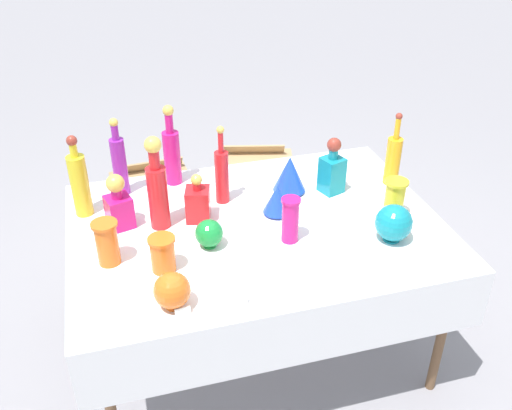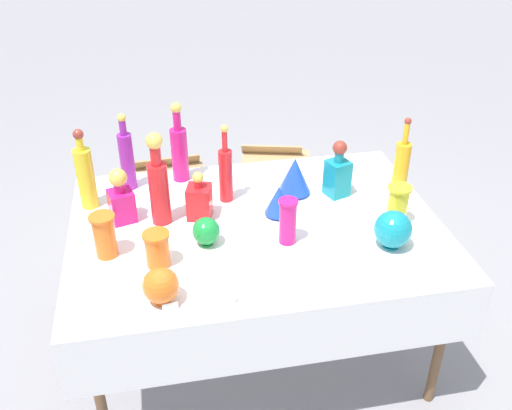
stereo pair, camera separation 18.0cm
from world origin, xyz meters
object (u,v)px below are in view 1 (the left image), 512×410
object	(u,v)px
slender_vase_2	(163,253)
fluted_vase_0	(290,174)
tall_bottle_2	(393,158)
tall_bottle_5	(172,153)
round_bowl_1	(394,223)
slender_vase_1	(395,197)
round_bowl_2	(172,291)
square_decanter_0	(332,170)
cardboard_box_behind_right	(259,184)
tall_bottle_1	(222,174)
slender_vase_0	(290,219)
tall_bottle_3	(119,163)
tall_bottle_0	(157,189)
fluted_vase_1	(277,199)
tall_bottle_4	(79,183)
slender_vase_3	(107,241)
cardboard_box_behind_left	(153,197)
round_bowl_0	(209,233)
square_decanter_2	(198,202)
square_decanter_1	(118,205)

from	to	relation	value
slender_vase_2	fluted_vase_0	size ratio (longest dim) A/B	0.79
tall_bottle_2	fluted_vase_0	xyz separation A→B (m)	(-0.52, 0.05, -0.04)
tall_bottle_5	round_bowl_1	distance (m)	1.13
slender_vase_1	round_bowl_2	distance (m)	1.12
square_decanter_0	slender_vase_1	bearing A→B (deg)	-57.06
cardboard_box_behind_right	tall_bottle_5	bearing A→B (deg)	-129.51
tall_bottle_1	tall_bottle_2	distance (m)	0.86
square_decanter_0	slender_vase_0	distance (m)	0.48
tall_bottle_3	slender_vase_2	size ratio (longest dim) A/B	2.60
tall_bottle_0	slender_vase_2	bearing A→B (deg)	-95.36
cardboard_box_behind_right	round_bowl_1	bearing A→B (deg)	-85.06
tall_bottle_2	tall_bottle_3	xyz separation A→B (m)	(-1.32, 0.26, 0.03)
slender_vase_0	fluted_vase_1	bearing A→B (deg)	87.26
round_bowl_2	tall_bottle_4	bearing A→B (deg)	111.77
tall_bottle_4	cardboard_box_behind_right	xyz separation A→B (m)	(1.14, 1.02, -0.74)
slender_vase_1	cardboard_box_behind_right	bearing A→B (deg)	99.17
slender_vase_0	round_bowl_2	size ratio (longest dim) A/B	1.42
tall_bottle_2	slender_vase_3	bearing A→B (deg)	-168.29
slender_vase_0	slender_vase_3	world-z (taller)	slender_vase_0
slender_vase_1	round_bowl_1	distance (m)	0.20
tall_bottle_5	slender_vase_3	bearing A→B (deg)	-120.82
tall_bottle_2	fluted_vase_1	xyz separation A→B (m)	(-0.64, -0.12, -0.06)
square_decanter_0	slender_vase_0	xyz separation A→B (m)	(-0.33, -0.34, -0.01)
cardboard_box_behind_right	slender_vase_0	bearing A→B (deg)	-100.95
round_bowl_2	cardboard_box_behind_left	world-z (taller)	round_bowl_2
slender_vase_0	tall_bottle_1	bearing A→B (deg)	117.39
round_bowl_2	tall_bottle_0	bearing A→B (deg)	87.12
tall_bottle_1	round_bowl_0	xyz separation A→B (m)	(-0.14, -0.35, -0.08)
square_decanter_2	tall_bottle_5	bearing A→B (deg)	98.61
cardboard_box_behind_right	round_bowl_0	bearing A→B (deg)	-113.69
tall_bottle_3	square_decanter_0	xyz separation A→B (m)	(0.99, -0.26, -0.04)
slender_vase_2	fluted_vase_0	xyz separation A→B (m)	(0.68, 0.45, 0.02)
tall_bottle_4	round_bowl_1	xyz separation A→B (m)	(1.28, -0.58, -0.08)
tall_bottle_1	fluted_vase_0	world-z (taller)	tall_bottle_1
slender_vase_2	fluted_vase_0	bearing A→B (deg)	33.57
tall_bottle_4	slender_vase_2	distance (m)	0.61
tall_bottle_3	slender_vase_0	size ratio (longest dim) A/B	1.91
tall_bottle_4	round_bowl_1	size ratio (longest dim) A/B	2.35
slender_vase_0	cardboard_box_behind_right	xyz separation A→B (m)	(0.29, 1.49, -0.69)
slender_vase_0	round_bowl_2	world-z (taller)	slender_vase_0
tall_bottle_5	cardboard_box_behind_left	size ratio (longest dim) A/B	0.76
tall_bottle_5	slender_vase_1	xyz separation A→B (m)	(0.92, -0.59, -0.07)
tall_bottle_5	square_decanter_1	size ratio (longest dim) A/B	1.60
fluted_vase_1	tall_bottle_5	bearing A→B (deg)	134.12
tall_bottle_1	round_bowl_0	distance (m)	0.39
square_decanter_1	tall_bottle_4	bearing A→B (deg)	135.32
cardboard_box_behind_left	cardboard_box_behind_right	xyz separation A→B (m)	(0.75, -0.06, 0.02)
round_bowl_0	square_decanter_0	bearing A→B (deg)	23.78
square_decanter_0	fluted_vase_0	distance (m)	0.21
tall_bottle_3	slender_vase_3	bearing A→B (deg)	-99.89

